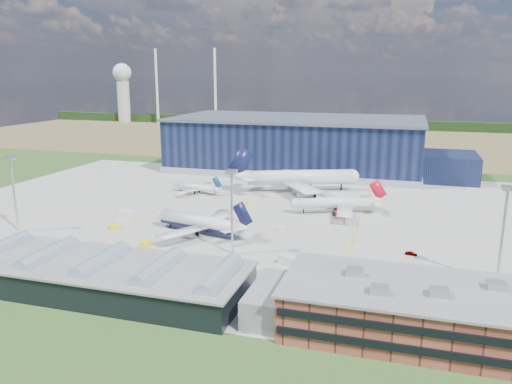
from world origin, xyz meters
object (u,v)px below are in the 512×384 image
airliner_widebody (300,170)px  car_a (411,253)px  gse_cart_a (281,229)px  car_b (121,267)px  gse_tug_c (243,204)px  ops_building (407,309)px  gse_van_a (126,214)px  gse_van_c (289,261)px  light_mast_east (504,219)px  airliner_red (335,197)px  airstair (253,269)px  airliner_regional (195,184)px  airliner_navy (199,215)px  light_mast_west (13,182)px  hangar (302,147)px  gse_tug_b (114,227)px  gse_tug_a (145,244)px  light_mast_center (232,198)px  gse_van_b (366,198)px

airliner_widebody → car_a: airliner_widebody is taller
gse_cart_a → car_b: 51.54m
gse_tug_c → car_a: size_ratio=1.01×
ops_building → gse_tug_c: size_ratio=14.20×
gse_van_a → airliner_widebody: bearing=-34.6°
gse_van_a → car_b: bearing=-143.9°
car_a → gse_cart_a: bearing=85.2°
ops_building → gse_van_c: (-28.60, 26.40, -3.55)m
light_mast_east → airliner_red: 66.50m
gse_tug_c → airstair: 64.86m
car_b → gse_van_a: bearing=49.0°
airliner_regional → car_b: (14.96, -79.60, -3.28)m
airliner_navy → airliner_regional: size_ratio=1.49×
gse_van_a → car_b: gse_van_a is taller
light_mast_west → airstair: 81.78m
hangar → car_a: size_ratio=45.32×
ops_building → gse_van_c: bearing=137.3°
airliner_red → gse_van_a: 71.30m
light_mast_east → airstair: light_mast_east is taller
airliner_red → car_a: bearing=103.2°
gse_van_a → car_a: size_ratio=1.79×
light_mast_west → airliner_navy: bearing=14.2°
hangar → gse_tug_b: hangar is taller
airliner_red → gse_tug_a: size_ratio=9.95×
light_mast_center → gse_cart_a: (7.68, 23.57, -14.79)m
gse_tug_a → car_a: 72.79m
airliner_red → gse_van_a: bearing=-1.0°
gse_van_a → airliner_red: bearing=-62.1°
gse_cart_a → light_mast_east: bearing=-3.8°
light_mast_east → gse_tug_b: bearing=174.8°
airliner_navy → gse_van_b: bearing=-116.1°
gse_van_a → light_mast_west: bearing=138.6°
hangar → gse_van_b: hangar is taller
gse_van_a → car_b: (23.02, -40.08, -0.64)m
hangar → gse_tug_a: hangar is taller
hangar → airstair: size_ratio=31.74×
ops_building → airliner_widebody: airliner_widebody is taller
light_mast_east → gse_van_a: (-110.80, 22.08, -14.18)m
ops_building → hangar: bearing=108.6°
hangar → airliner_regional: (-30.55, -63.21, -7.73)m
airliner_red → light_mast_center: bearing=44.6°
light_mast_east → car_b: (-87.78, -18.00, -14.82)m
airliner_red → gse_tug_c: 33.70m
hangar → airliner_red: hangar is taller
light_mast_west → gse_tug_a: size_ratio=6.60×
ops_building → airliner_red: bearing=107.5°
gse_tug_a → gse_tug_c: (12.46, 50.01, -0.02)m
gse_tug_b → gse_van_c: (58.71, -13.34, 0.51)m
gse_tug_c → airstair: (22.62, -60.79, 0.75)m
gse_van_c → car_b: gse_van_c is taller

